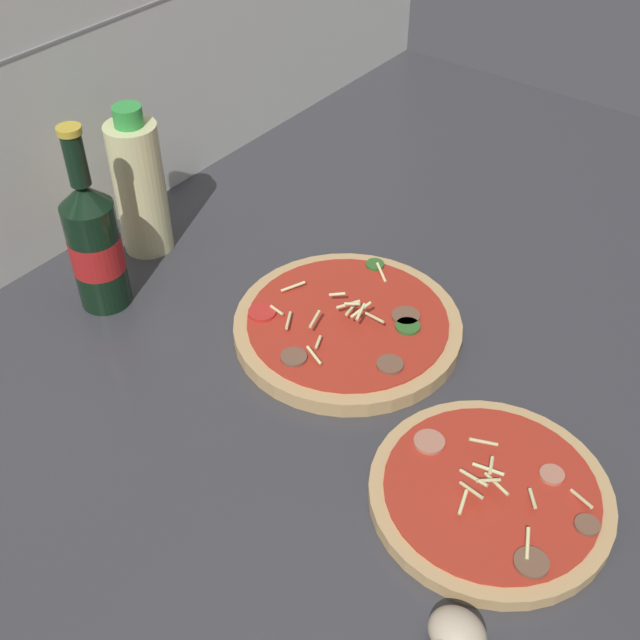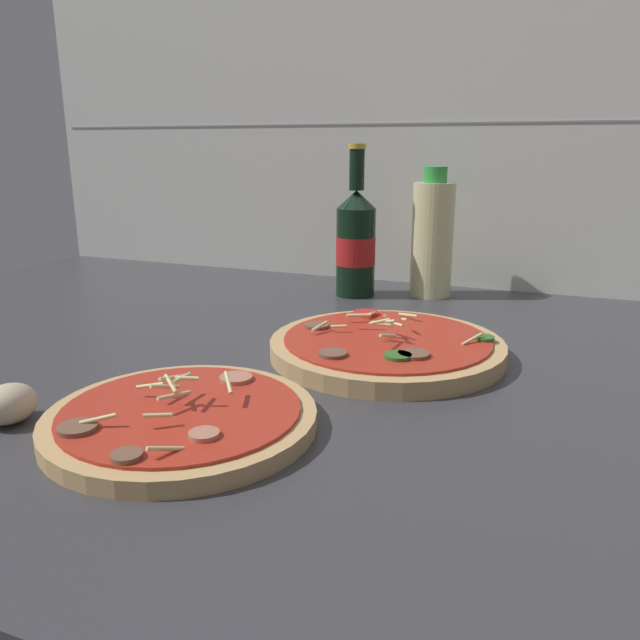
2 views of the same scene
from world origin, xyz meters
The scene contains 7 objects.
counter_slab centered at (0.00, 0.00, 1.25)cm, with size 160.00×90.00×2.50cm.
tile_backsplash centered at (0.00, 45.50, 30.00)cm, with size 160.00×1.13×60.00cm.
pizza_near centered at (-8.32, -21.27, 3.42)cm, with size 23.83×23.83×4.75cm.
pizza_far centered at (3.03, 4.18, 3.63)cm, with size 27.45×27.45×5.55cm.
beer_bottle centered at (-10.39, 32.22, 11.38)cm, with size 6.41×6.41×24.20cm.
oil_bottle centered at (1.17, 36.62, 12.04)cm, with size 6.73×6.73×20.74cm.
mushroom_left centered at (-23.47, -26.02, 4.28)cm, with size 5.34×5.08×3.56cm.
Camera 2 is at (21.72, -63.42, 26.55)cm, focal length 35.00 mm.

